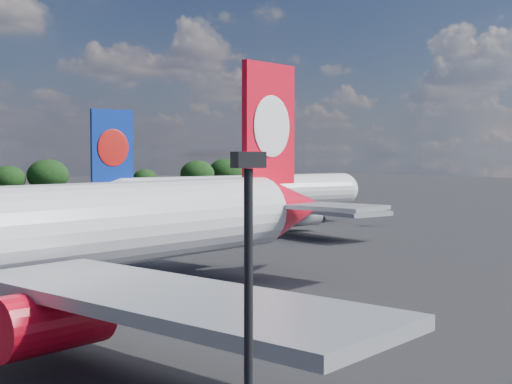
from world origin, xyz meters
TOP-DOWN VIEW (x-y plane):
  - qantas_airliner at (4.82, 17.69)m, footprint 54.02×51.90m
  - china_southern_airliner at (39.78, 59.78)m, footprint 48.83×46.53m

SIDE VIEW (x-z plane):
  - china_southern_airliner at x=39.78m, z-range -3.11..12.81m
  - qantas_airliner at x=4.82m, z-range -3.54..14.58m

